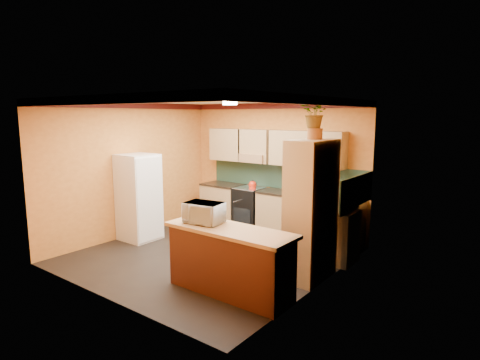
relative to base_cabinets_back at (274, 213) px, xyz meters
The scene contains 15 objects.
room_shell 2.25m from the base_cabinets_back, 97.10° to the right, with size 4.24×4.24×2.72m.
base_cabinets_back is the anchor object (origin of this frame).
countertop_back 0.46m from the base_cabinets_back, 90.00° to the right, with size 3.65×0.62×0.04m, color black.
stove 0.63m from the base_cabinets_back, behind, with size 0.58×0.58×0.91m, color black.
kettle 0.77m from the base_cabinets_back, behind, with size 0.17×0.17×0.18m, color red, non-canonical shape.
sink 0.92m from the base_cabinets_back, ahead, with size 0.48×0.40×0.03m, color silver.
base_cabinets_right 1.74m from the base_cabinets_back, 23.83° to the right, with size 0.60×0.80×0.88m, color tan.
countertop_right 1.80m from the base_cabinets_back, 23.83° to the right, with size 0.62×0.80×0.04m, color black.
fridge 2.76m from the base_cabinets_back, 135.81° to the right, with size 0.68×0.66×1.70m, color white.
pantry 2.36m from the base_cabinets_back, 44.14° to the right, with size 0.48×0.90×2.10m, color tan.
fern_pot 2.84m from the base_cabinets_back, 43.22° to the right, with size 0.22×0.22×0.16m, color #955324.
fern 3.04m from the base_cabinets_back, 43.22° to the right, with size 0.40×0.35×0.45m, color tan.
breakfast_bar 2.94m from the base_cabinets_back, 69.77° to the right, with size 1.80×0.55×0.88m, color #512212.
bar_top 2.97m from the base_cabinets_back, 69.77° to the right, with size 1.90×0.65×0.05m, color tan.
microwave 2.88m from the base_cabinets_back, 78.82° to the right, with size 0.53×0.36×0.30m, color white.
Camera 1 is at (4.52, -5.06, 2.45)m, focal length 30.00 mm.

